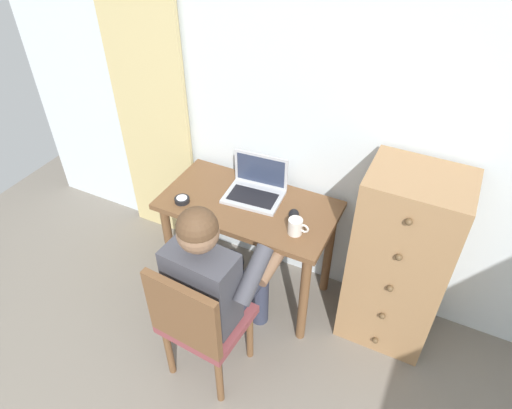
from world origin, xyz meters
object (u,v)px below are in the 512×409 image
at_px(dresser, 399,262).
at_px(coffee_mug, 296,227).
at_px(desk_clock, 182,200).
at_px(desk, 249,220).
at_px(laptop, 256,188).
at_px(chair, 199,321).
at_px(person_seated, 216,275).
at_px(computer_mouse, 294,215).

relative_size(dresser, coffee_mug, 9.82).
bearing_deg(desk_clock, coffee_mug, 3.63).
height_order(desk, laptop, laptop).
relative_size(laptop, coffee_mug, 2.99).
bearing_deg(dresser, desk_clock, -169.04).
xyz_separation_m(laptop, desk_clock, (-0.36, -0.26, -0.04)).
height_order(desk, chair, chair).
bearing_deg(desk, person_seated, -81.90).
bearing_deg(coffee_mug, chair, -116.37).
xyz_separation_m(chair, coffee_mug, (0.29, 0.58, 0.31)).
bearing_deg(dresser, computer_mouse, -172.76).
relative_size(chair, laptop, 2.42).
distance_m(dresser, coffee_mug, 0.63).
distance_m(desk, dresser, 0.91).
bearing_deg(dresser, chair, -137.27).
xyz_separation_m(person_seated, coffee_mug, (0.28, 0.40, 0.13)).
distance_m(dresser, computer_mouse, 0.65).
distance_m(chair, coffee_mug, 0.72).
height_order(desk_clock, coffee_mug, coffee_mug).
bearing_deg(chair, desk_clock, 128.44).
height_order(chair, laptop, laptop).
height_order(dresser, desk_clock, dresser).
xyz_separation_m(dresser, laptop, (-0.91, 0.01, 0.21)).
bearing_deg(desk, laptop, 89.26).
distance_m(desk, desk_clock, 0.42).
relative_size(dresser, computer_mouse, 11.79).
relative_size(desk, computer_mouse, 10.52).
height_order(person_seated, laptop, person_seated).
bearing_deg(desk_clock, laptop, 35.66).
distance_m(laptop, coffee_mug, 0.41).
distance_m(desk, coffee_mug, 0.41).
xyz_separation_m(chair, desk_clock, (-0.43, 0.54, 0.28)).
bearing_deg(dresser, person_seated, -144.33).
bearing_deg(person_seated, coffee_mug, 55.21).
distance_m(chair, person_seated, 0.26).
relative_size(desk, chair, 1.21).
bearing_deg(person_seated, desk, 98.10).
bearing_deg(person_seated, computer_mouse, 67.41).
xyz_separation_m(person_seated, computer_mouse, (0.22, 0.52, 0.10)).
height_order(person_seated, desk_clock, person_seated).
height_order(laptop, coffee_mug, laptop).
xyz_separation_m(computer_mouse, desk_clock, (-0.65, -0.17, -0.00)).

